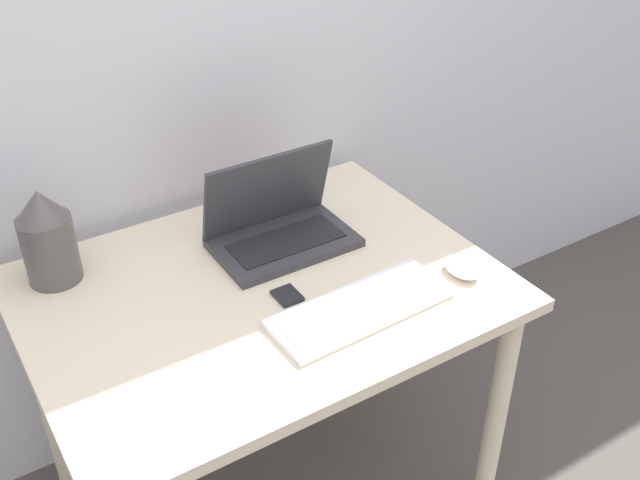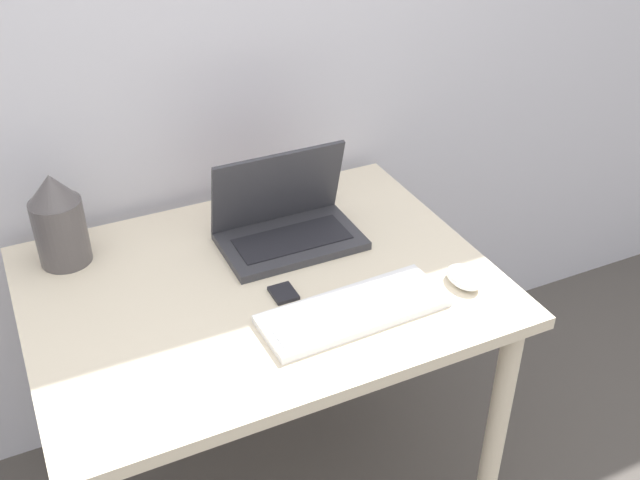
% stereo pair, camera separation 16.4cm
% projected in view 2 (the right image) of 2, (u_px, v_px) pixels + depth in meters
% --- Properties ---
extents(desk, '(1.03, 0.78, 0.72)m').
position_uv_depth(desk, '(262.00, 313.00, 1.74)').
color(desk, beige).
rests_on(desk, ground_plane).
extents(laptop, '(0.33, 0.21, 0.22)m').
position_uv_depth(laptop, '(286.00, 222.00, 1.80)').
color(laptop, '#333338').
rests_on(laptop, desk).
extents(keyboard, '(0.41, 0.16, 0.02)m').
position_uv_depth(keyboard, '(354.00, 310.00, 1.58)').
color(keyboard, white).
rests_on(keyboard, desk).
extents(mouse, '(0.07, 0.10, 0.03)m').
position_uv_depth(mouse, '(464.00, 277.00, 1.67)').
color(mouse, white).
rests_on(mouse, desk).
extents(vase, '(0.12, 0.12, 0.23)m').
position_uv_depth(vase, '(58.00, 220.00, 1.69)').
color(vase, '#514C4C').
rests_on(vase, desk).
extents(mp3_player, '(0.05, 0.06, 0.01)m').
position_uv_depth(mp3_player, '(283.00, 293.00, 1.64)').
color(mp3_player, black).
rests_on(mp3_player, desk).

